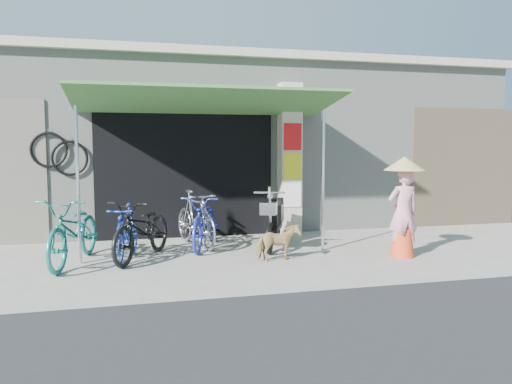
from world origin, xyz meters
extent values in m
plane|color=#9E988F|center=(0.00, 0.00, 0.00)|extent=(80.00, 80.00, 0.00)
cube|color=#9BA098|center=(0.00, 5.10, 1.75)|extent=(12.00, 5.00, 3.50)
cube|color=beige|center=(0.00, 5.10, 3.58)|extent=(12.30, 5.30, 0.16)
cube|color=black|center=(-1.20, 2.58, 1.25)|extent=(3.40, 0.06, 2.50)
cube|color=black|center=(-1.20, 2.59, 0.55)|extent=(3.06, 0.04, 1.10)
torus|color=black|center=(-3.30, 2.54, 1.55)|extent=(0.65, 0.05, 0.65)
cylinder|color=silver|center=(-3.30, 2.56, 1.87)|extent=(0.02, 0.02, 0.12)
torus|color=black|center=(-3.65, 2.54, 1.70)|extent=(0.65, 0.05, 0.65)
cylinder|color=silver|center=(-3.65, 2.56, 2.02)|extent=(0.02, 0.02, 0.12)
cube|color=beige|center=(0.85, 2.45, 1.50)|extent=(0.42, 0.42, 3.00)
cube|color=red|center=(0.85, 2.23, 1.95)|extent=(0.36, 0.02, 0.52)
cube|color=yellow|center=(0.85, 2.23, 1.38)|extent=(0.36, 0.02, 0.52)
cube|color=white|center=(0.85, 2.23, 0.82)|extent=(0.36, 0.02, 0.50)
cube|color=#376D31|center=(-0.90, 1.65, 2.55)|extent=(4.60, 1.88, 0.35)
cylinder|color=silver|center=(-3.00, 0.75, 1.18)|extent=(0.05, 0.05, 2.36)
cylinder|color=silver|center=(0.90, 0.75, 1.18)|extent=(0.05, 0.05, 2.36)
cube|color=brown|center=(5.00, 2.59, 1.30)|extent=(2.60, 0.06, 2.60)
imported|color=#1B796E|center=(-3.07, 0.73, 0.51)|extent=(1.13, 2.05, 1.02)
imported|color=navy|center=(-2.32, 0.78, 0.44)|extent=(0.74, 1.51, 0.87)
imported|color=black|center=(-2.07, 0.82, 0.48)|extent=(1.41, 1.90, 0.95)
imported|color=#A5A4A9|center=(-1.14, 1.64, 0.50)|extent=(0.90, 1.71, 0.99)
imported|color=#222F9C|center=(-0.99, 1.48, 0.46)|extent=(1.17, 1.87, 0.93)
imported|color=#978450|center=(-0.05, 0.18, 0.28)|extent=(0.71, 0.41, 0.57)
torus|color=black|center=(-0.06, 0.67, 0.26)|extent=(0.28, 0.52, 0.53)
torus|color=black|center=(0.43, 1.87, 0.26)|extent=(0.28, 0.52, 0.53)
cube|color=black|center=(0.19, 1.27, 0.34)|extent=(0.56, 0.96, 0.10)
cube|color=black|center=(0.32, 1.59, 0.56)|extent=(0.45, 0.60, 0.34)
cube|color=black|center=(0.32, 1.59, 0.77)|extent=(0.43, 0.60, 0.09)
cube|color=black|center=(0.02, 0.86, 0.62)|extent=(0.24, 0.18, 0.56)
cylinder|color=silver|center=(-0.05, 0.70, 1.01)|extent=(0.49, 0.23, 0.03)
cube|color=silver|center=(-0.11, 0.53, 0.78)|extent=(0.31, 0.28, 0.20)
imported|color=pink|center=(1.96, -0.02, 0.71)|extent=(0.53, 0.35, 1.42)
cone|color=#E94220|center=(1.96, -0.02, 0.23)|extent=(0.38, 0.38, 0.46)
cone|color=tan|center=(1.96, -0.02, 1.49)|extent=(0.64, 0.64, 0.22)
camera|label=1|loc=(-2.24, -7.07, 1.76)|focal=35.00mm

